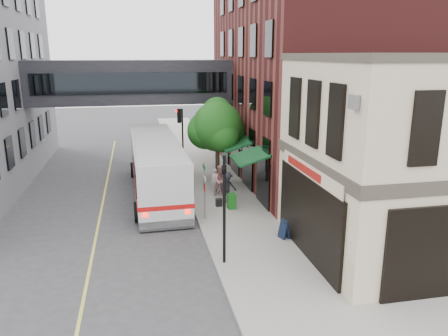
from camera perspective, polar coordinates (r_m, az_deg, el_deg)
name	(u,v)px	position (r m, az deg, el deg)	size (l,w,h in m)	color
ground	(225,292)	(16.57, 0.07, -15.84)	(120.00, 120.00, 0.00)	#38383A
sidewalk_main	(212,181)	(29.60, -1.58, -1.69)	(4.00, 60.00, 0.15)	gray
corner_building	(422,156)	(20.33, 24.45, 1.41)	(10.19, 8.12, 8.45)	beige
brick_building	(322,75)	(31.73, 12.65, 11.75)	(13.76, 18.00, 14.00)	#4D1918
skyway_bridge	(132,82)	(32.04, -11.95, 10.94)	(14.00, 3.18, 3.00)	black
traffic_signal_near	(223,197)	(17.19, -0.07, -3.75)	(0.44, 0.22, 4.60)	black
traffic_signal_far	(181,127)	(31.55, -5.70, 5.34)	(0.53, 0.28, 4.50)	black
street_sign_pole	(204,186)	(22.20, -2.57, -2.31)	(0.08, 0.75, 3.00)	gray
street_tree	(217,127)	(28.03, -0.97, 5.43)	(3.80, 3.20, 5.60)	#382619
lane_marking	(101,209)	(25.50, -15.71, -5.15)	(0.12, 40.00, 0.01)	#D8CC4C
bus	(156,164)	(26.97, -8.85, 0.47)	(3.25, 12.50, 3.35)	silver
pedestrian_a	(216,181)	(26.62, -1.12, -1.71)	(0.55, 0.36, 1.51)	silver
pedestrian_b	(221,181)	(26.03, -0.38, -1.66)	(0.92, 0.71, 1.89)	tan
pedestrian_c	(227,187)	(24.98, 0.41, -2.51)	(1.14, 0.66, 1.77)	black
newspaper_box	(232,201)	(24.05, 1.00, -4.35)	(0.42, 0.38, 0.85)	#166119
sandwich_board	(284,229)	(20.50, 7.88, -7.89)	(0.32, 0.50, 0.89)	black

